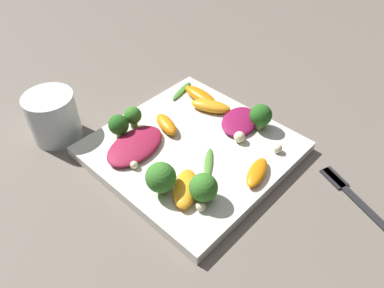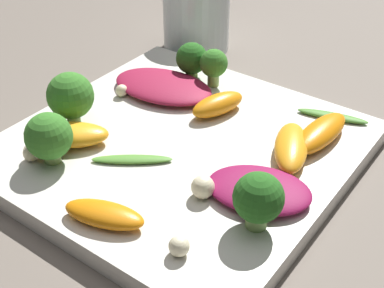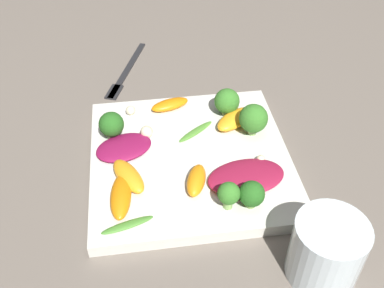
% 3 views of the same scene
% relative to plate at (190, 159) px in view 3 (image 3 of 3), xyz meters
% --- Properties ---
extents(ground_plane, '(2.40, 2.40, 0.00)m').
position_rel_plate_xyz_m(ground_plane, '(0.00, 0.00, -0.01)').
color(ground_plane, '#6B6056').
extents(plate, '(0.28, 0.28, 0.02)m').
position_rel_plate_xyz_m(plate, '(0.00, 0.00, 0.00)').
color(plate, silver).
rests_on(plate, ground_plane).
extents(drinking_glass, '(0.08, 0.08, 0.08)m').
position_rel_plate_xyz_m(drinking_glass, '(0.13, -0.20, 0.03)').
color(drinking_glass, silver).
rests_on(drinking_glass, ground_plane).
extents(fork, '(0.08, 0.19, 0.01)m').
position_rel_plate_xyz_m(fork, '(-0.09, 0.25, -0.01)').
color(fork, '#262628').
rests_on(fork, ground_plane).
extents(radicchio_leaf_0, '(0.12, 0.08, 0.01)m').
position_rel_plate_xyz_m(radicchio_leaf_0, '(0.07, -0.06, 0.02)').
color(radicchio_leaf_0, maroon).
rests_on(radicchio_leaf_0, plate).
extents(radicchio_leaf_1, '(0.10, 0.08, 0.01)m').
position_rel_plate_xyz_m(radicchio_leaf_1, '(-0.09, 0.02, 0.02)').
color(radicchio_leaf_1, maroon).
rests_on(radicchio_leaf_1, plate).
extents(orange_segment_0, '(0.06, 0.08, 0.02)m').
position_rel_plate_xyz_m(orange_segment_0, '(-0.09, -0.04, 0.02)').
color(orange_segment_0, orange).
rests_on(orange_segment_0, plate).
extents(orange_segment_1, '(0.07, 0.04, 0.01)m').
position_rel_plate_xyz_m(orange_segment_1, '(-0.02, 0.11, 0.02)').
color(orange_segment_1, orange).
rests_on(orange_segment_1, plate).
extents(orange_segment_2, '(0.08, 0.07, 0.02)m').
position_rel_plate_xyz_m(orange_segment_2, '(0.08, 0.06, 0.02)').
color(orange_segment_2, orange).
rests_on(orange_segment_2, plate).
extents(orange_segment_3, '(0.04, 0.06, 0.02)m').
position_rel_plate_xyz_m(orange_segment_3, '(0.00, -0.06, 0.02)').
color(orange_segment_3, orange).
rests_on(orange_segment_3, plate).
extents(orange_segment_4, '(0.03, 0.08, 0.02)m').
position_rel_plate_xyz_m(orange_segment_4, '(-0.10, -0.07, 0.02)').
color(orange_segment_4, orange).
rests_on(orange_segment_4, plate).
extents(broccoli_floret_0, '(0.03, 0.03, 0.04)m').
position_rel_plate_xyz_m(broccoli_floret_0, '(0.03, -0.10, 0.03)').
color(broccoli_floret_0, '#84AD5B').
rests_on(broccoli_floret_0, plate).
extents(broccoli_floret_1, '(0.04, 0.04, 0.05)m').
position_rel_plate_xyz_m(broccoli_floret_1, '(0.07, 0.09, 0.03)').
color(broccoli_floret_1, '#84AD5B').
rests_on(broccoli_floret_1, plate).
extents(broccoli_floret_2, '(0.03, 0.03, 0.04)m').
position_rel_plate_xyz_m(broccoli_floret_2, '(0.06, -0.10, 0.03)').
color(broccoli_floret_2, '#7A9E51').
rests_on(broccoli_floret_2, plate).
extents(broccoli_floret_3, '(0.04, 0.04, 0.05)m').
position_rel_plate_xyz_m(broccoli_floret_3, '(-0.11, 0.05, 0.03)').
color(broccoli_floret_3, '#84AD5B').
rests_on(broccoli_floret_3, plate).
extents(broccoli_floret_4, '(0.04, 0.04, 0.05)m').
position_rel_plate_xyz_m(broccoli_floret_4, '(0.10, 0.03, 0.04)').
color(broccoli_floret_4, '#84AD5B').
rests_on(broccoli_floret_4, plate).
extents(arugula_sprig_0, '(0.07, 0.03, 0.00)m').
position_rel_plate_xyz_m(arugula_sprig_0, '(-0.09, -0.12, 0.01)').
color(arugula_sprig_0, '#47842D').
rests_on(arugula_sprig_0, plate).
extents(arugula_sprig_1, '(0.06, 0.05, 0.00)m').
position_rel_plate_xyz_m(arugula_sprig_1, '(0.02, 0.05, 0.01)').
color(arugula_sprig_1, '#518E33').
rests_on(arugula_sprig_1, plate).
extents(macadamia_nut_0, '(0.01, 0.01, 0.01)m').
position_rel_plate_xyz_m(macadamia_nut_0, '(0.10, -0.03, 0.02)').
color(macadamia_nut_0, beige).
rests_on(macadamia_nut_0, plate).
extents(macadamia_nut_1, '(0.01, 0.01, 0.01)m').
position_rel_plate_xyz_m(macadamia_nut_1, '(-0.08, 0.11, 0.02)').
color(macadamia_nut_1, beige).
rests_on(macadamia_nut_1, plate).
extents(macadamia_nut_2, '(0.01, 0.01, 0.01)m').
position_rel_plate_xyz_m(macadamia_nut_2, '(0.09, 0.10, 0.02)').
color(macadamia_nut_2, beige).
rests_on(macadamia_nut_2, plate).
extents(macadamia_nut_3, '(0.02, 0.02, 0.02)m').
position_rel_plate_xyz_m(macadamia_nut_3, '(-0.06, 0.05, 0.02)').
color(macadamia_nut_3, beige).
rests_on(macadamia_nut_3, plate).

